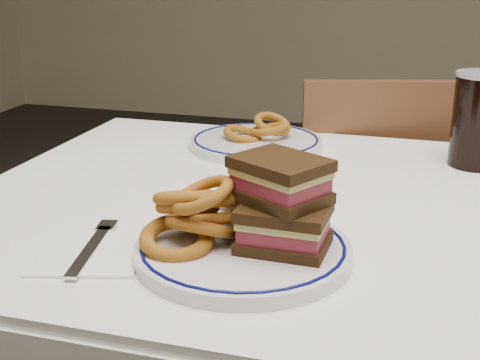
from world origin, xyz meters
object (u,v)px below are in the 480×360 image
(main_plate, at_px, (243,250))
(chair_far, at_px, (376,231))
(reuben_sandwich, at_px, (282,203))
(far_plate, at_px, (256,142))

(main_plate, bearing_deg, chair_far, 82.50)
(reuben_sandwich, bearing_deg, main_plate, -164.12)
(reuben_sandwich, xyz_separation_m, far_plate, (-0.17, 0.49, -0.06))
(main_plate, distance_m, reuben_sandwich, 0.08)
(chair_far, relative_size, main_plate, 3.13)
(reuben_sandwich, bearing_deg, far_plate, 108.83)
(chair_far, height_order, far_plate, chair_far)
(chair_far, relative_size, reuben_sandwich, 6.27)
(reuben_sandwich, distance_m, far_plate, 0.52)
(chair_far, xyz_separation_m, far_plate, (-0.23, -0.31, 0.29))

